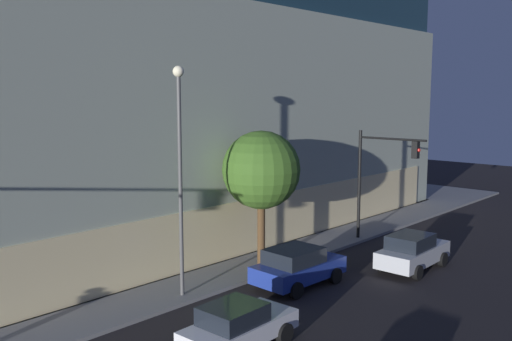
% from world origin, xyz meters
% --- Properties ---
extents(modern_building, '(37.10, 31.17, 15.61)m').
position_xyz_m(modern_building, '(14.33, 24.44, 7.74)').
color(modern_building, '#4C4C51').
rests_on(modern_building, ground).
extents(traffic_light_far_corner, '(0.32, 4.01, 6.13)m').
position_xyz_m(traffic_light_far_corner, '(19.04, 5.39, 4.25)').
color(traffic_light_far_corner, black).
rests_on(traffic_light_far_corner, sidewalk_corner).
extents(street_lamp_sidewalk, '(0.44, 0.44, 9.18)m').
position_xyz_m(street_lamp_sidewalk, '(6.24, 6.83, 5.80)').
color(street_lamp_sidewalk, '#4C4C4C').
rests_on(street_lamp_sidewalk, sidewalk_corner).
extents(sidewalk_tree, '(3.68, 3.68, 6.44)m').
position_xyz_m(sidewalk_tree, '(11.38, 7.17, 4.72)').
color(sidewalk_tree, '#4D351E').
rests_on(sidewalk_tree, sidewalk_corner).
extents(car_white, '(4.10, 2.07, 1.56)m').
position_xyz_m(car_white, '(4.52, 1.95, 0.80)').
color(car_white, silver).
rests_on(car_white, ground).
extents(car_blue, '(4.31, 2.36, 1.71)m').
position_xyz_m(car_blue, '(10.60, 4.35, 0.88)').
color(car_blue, navy).
rests_on(car_blue, ground).
extents(car_silver, '(4.41, 2.10, 1.73)m').
position_xyz_m(car_silver, '(16.11, 1.79, 0.88)').
color(car_silver, '#B7BABF').
rests_on(car_silver, ground).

